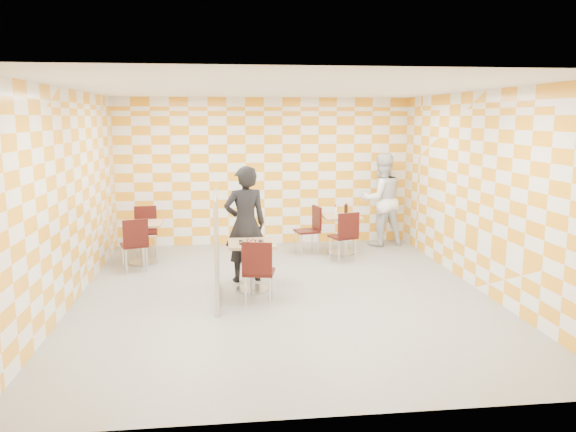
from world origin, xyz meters
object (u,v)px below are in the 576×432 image
Objects in this scene: soda_bottle at (346,209)px; chair_empty_far at (146,227)px; chair_second_front at (345,233)px; chair_main_front at (258,268)px; second_table at (341,228)px; partition at (217,248)px; chair_empty_near at (135,241)px; man_white at (381,200)px; sport_bottle at (335,210)px; chair_second_side at (312,226)px; man_dark at (245,224)px; empty_table at (142,236)px; main_table at (252,258)px.

chair_empty_far is at bearing 175.33° from soda_bottle.
soda_bottle is at bearing 77.09° from chair_second_front.
chair_main_front is 2.80m from chair_second_front.
second_table is 0.48× the size of partition.
man_white is (4.71, 1.52, 0.40)m from chair_empty_near.
chair_main_front is at bearing 42.31° from man_white.
sport_bottle reaches higher than chair_second_front.
man_dark is at bearing -128.73° from chair_second_side.
partition is 0.83× the size of man_dark.
second_table is 0.81× the size of chair_main_front.
man_dark reaches higher than sport_bottle.
chair_second_front is at bearing 41.95° from man_white.
chair_second_front is 0.79m from soda_bottle.
sport_bottle is at bearing 49.97° from partition.
empty_table is 0.69m from chair_empty_far.
man_dark reaches higher than empty_table.
sport_bottle is 0.87× the size of soda_bottle.
partition is at bearing 34.99° from man_white.
chair_empty_far is at bearing 175.03° from sport_bottle.
man_white reaches higher than sport_bottle.
chair_main_front is 3.15m from chair_second_side.
main_table is 0.75m from partition.
partition reaches higher than empty_table.
second_table is 3.35m from chair_main_front.
chair_second_front reaches higher than second_table.
partition reaches higher than main_table.
empty_table is 3.66m from chair_second_front.
second_table is (1.83, 2.14, 0.00)m from main_table.
main_table is 1.00× the size of second_table.
second_table is 3.84m from chair_empty_near.
partition is (1.35, -2.30, 0.28)m from empty_table.
sport_bottle reaches higher than main_table.
main_table is at bearing -131.17° from soda_bottle.
partition is (-0.57, 0.24, 0.25)m from chair_main_front.
chair_main_front reaches higher than empty_table.
partition is at bearing -138.48° from main_table.
chair_empty_near is (-1.96, 1.97, 0.00)m from chair_main_front.
second_table is 3.74m from chair_empty_far.
chair_empty_near is (-3.18, -0.93, 0.00)m from chair_second_side.
soda_bottle is at bearing -4.67° from chair_empty_far.
chair_empty_far is 3.85m from soda_bottle.
chair_main_front is 0.50× the size of man_dark.
chair_empty_far is 0.60× the size of partition.
man_dark is at bearing 65.74° from partition.
partition is at bearing 157.14° from chair_main_front.
partition is (-1.79, -2.66, 0.25)m from chair_second_side.
man_dark reaches higher than second_table.
sport_bottle is (0.46, 0.01, 0.29)m from chair_second_side.
chair_second_front is 1.69m from man_white.
second_table is at bearing -151.07° from man_dark.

